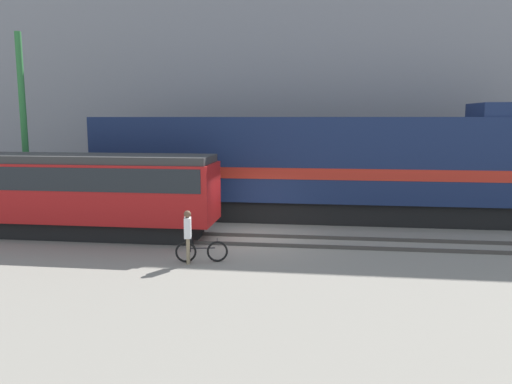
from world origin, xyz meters
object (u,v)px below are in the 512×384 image
Objects in this scene: bicycle at (202,252)px; person at (188,231)px; freight_locomotive at (313,166)px; streetcar at (80,190)px; utility_pole_left at (24,129)px.

person is (-0.40, -0.23, 0.73)m from bicycle.
streetcar is at bearing -153.55° from freight_locomotive.
bicycle is 0.97× the size of person.
person is 11.05m from utility_pole_left.
utility_pole_left is at bearing -169.95° from freight_locomotive.
streetcar is 1.29× the size of utility_pole_left.
freight_locomotive is 11.42× the size of person.
bicycle is 0.20× the size of utility_pole_left.
freight_locomotive is 8.64m from bicycle.
freight_locomotive reaches higher than bicycle.
utility_pole_left reaches higher than freight_locomotive.
person is at bearing -149.82° from bicycle.
utility_pole_left is (-12.93, -2.29, 1.74)m from freight_locomotive.
streetcar is (-9.21, -4.58, -0.62)m from freight_locomotive.
freight_locomotive is 8.86m from person.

